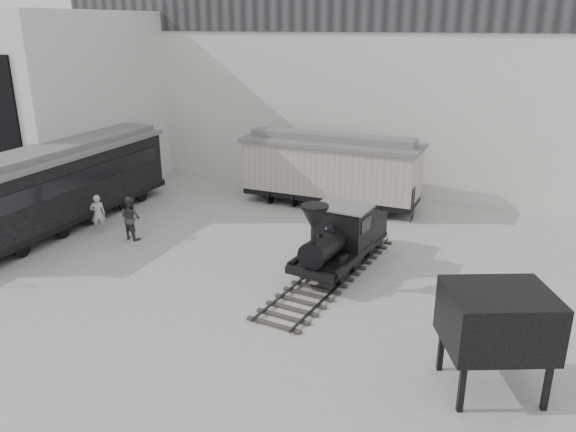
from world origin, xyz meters
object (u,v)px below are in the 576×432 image
at_px(locomotive, 338,242).
at_px(boxcar, 331,168).
at_px(visitor_b, 131,218).
at_px(passenger_coach, 64,184).
at_px(visitor_a, 98,214).
at_px(coal_hopper, 497,327).

bearing_deg(locomotive, boxcar, 117.06).
bearing_deg(visitor_b, boxcar, -119.53).
height_order(locomotive, visitor_b, locomotive).
height_order(locomotive, passenger_coach, passenger_coach).
bearing_deg(visitor_a, visitor_b, 138.16).
bearing_deg(passenger_coach, visitor_a, -8.46).
relative_size(locomotive, visitor_a, 5.07).
bearing_deg(boxcar, coal_hopper, -55.18).
bearing_deg(locomotive, visitor_b, -171.67).
xyz_separation_m(boxcar, visitor_b, (-6.21, -7.29, -0.94)).
xyz_separation_m(visitor_a, visitor_b, (1.73, -0.09, 0.07)).
distance_m(locomotive, visitor_a, 10.51).
distance_m(locomotive, coal_hopper, 7.62).
bearing_deg(visitor_a, coal_hopper, 122.87).
xyz_separation_m(boxcar, passenger_coach, (-9.86, -6.92, -0.01)).
bearing_deg(locomotive, visitor_a, -172.32).
height_order(boxcar, passenger_coach, boxcar).
bearing_deg(boxcar, visitor_a, -135.74).
xyz_separation_m(passenger_coach, coal_hopper, (17.86, -5.51, -0.13)).
bearing_deg(visitor_a, boxcar, -176.76).
relative_size(visitor_b, coal_hopper, 0.61).
relative_size(boxcar, visitor_b, 4.81).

